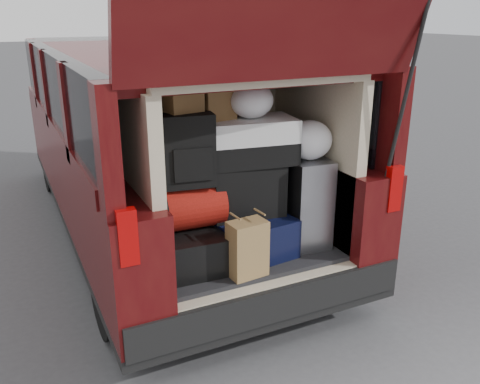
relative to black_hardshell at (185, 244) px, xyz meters
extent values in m
plane|color=#3C3C3F|center=(0.39, -0.16, -0.67)|extent=(80.00, 80.00, 0.00)
cylinder|color=black|center=(-0.43, 0.24, -0.35)|extent=(0.24, 0.64, 0.64)
cylinder|color=black|center=(1.21, 0.24, -0.35)|extent=(0.24, 0.64, 0.64)
cylinder|color=black|center=(-0.43, 3.54, -0.35)|extent=(0.24, 0.64, 0.64)
cylinder|color=black|center=(1.21, 3.54, -0.35)|extent=(0.24, 0.64, 0.64)
cube|color=black|center=(0.39, 1.92, -0.41)|extent=(1.90, 4.85, 0.08)
cube|color=#43080A|center=(-0.40, 1.92, 0.03)|extent=(0.33, 4.85, 0.80)
cube|color=#43080A|center=(1.17, 1.92, 0.03)|extent=(0.33, 4.85, 0.80)
cube|color=#43080A|center=(0.39, 1.92, 1.06)|extent=(1.82, 4.46, 0.10)
cube|color=black|center=(-0.49, 1.82, 0.77)|extent=(0.12, 4.25, 0.68)
cube|color=black|center=(1.27, 1.82, 0.77)|extent=(0.12, 4.25, 0.68)
cube|color=black|center=(0.39, -0.45, -0.27)|extent=(1.86, 0.16, 0.22)
cube|color=#990505|center=(-0.47, -0.49, 0.35)|extent=(0.10, 0.06, 0.30)
cube|color=#990505|center=(1.25, -0.49, 0.35)|extent=(0.10, 0.06, 0.30)
cube|color=black|center=(0.39, 0.12, -0.15)|extent=(1.24, 1.05, 0.06)
cube|color=#C7B399|center=(-0.27, 0.12, 0.45)|extent=(0.08, 1.05, 1.15)
cube|color=#C7B399|center=(1.05, 0.12, 0.45)|extent=(0.08, 1.05, 1.15)
cube|color=#C7B399|center=(0.39, 0.67, 0.45)|extent=(1.34, 0.06, 1.15)
cube|color=#C7B399|center=(0.39, 0.12, 1.06)|extent=(1.34, 1.05, 0.06)
cylinder|color=black|center=(1.23, -0.56, 0.98)|extent=(0.02, 0.90, 0.76)
cube|color=black|center=(0.39, 0.12, -0.40)|extent=(1.24, 1.05, 0.55)
cube|color=black|center=(0.00, 0.00, 0.00)|extent=(0.48, 0.64, 0.25)
cube|color=black|center=(0.42, 0.00, 0.01)|extent=(0.56, 0.66, 0.26)
cube|color=silver|center=(0.85, -0.06, 0.19)|extent=(0.29, 0.43, 0.62)
cube|color=olive|center=(0.28, -0.33, 0.06)|extent=(0.24, 0.17, 0.36)
cube|color=#9E150E|center=(0.02, -0.02, 0.27)|extent=(0.46, 0.31, 0.29)
cube|color=black|center=(0.43, -0.01, 0.32)|extent=(0.51, 0.34, 0.35)
cube|color=black|center=(0.03, -0.04, 0.63)|extent=(0.33, 0.23, 0.44)
cube|color=silver|center=(0.43, 0.01, 0.63)|extent=(0.69, 0.42, 0.29)
cube|color=brown|center=(0.03, 0.03, 0.95)|extent=(0.24, 0.21, 0.19)
cube|color=brown|center=(0.26, 0.09, 0.88)|extent=(0.24, 0.20, 0.21)
ellipsoid|color=silver|center=(0.47, 0.01, 0.89)|extent=(0.32, 0.31, 0.23)
ellipsoid|color=silver|center=(0.85, -0.11, 0.62)|extent=(0.31, 0.29, 0.26)
camera|label=1|loc=(-0.97, -2.83, 1.41)|focal=38.00mm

